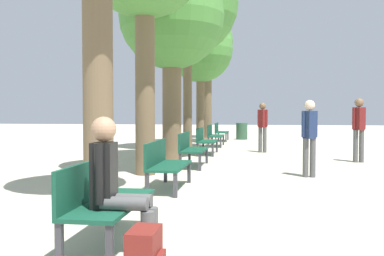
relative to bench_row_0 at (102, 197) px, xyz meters
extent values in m
cube|color=#144733|center=(0.10, 0.00, -0.07)|extent=(0.55, 1.52, 0.04)
cube|color=#144733|center=(-0.15, 0.00, 0.16)|extent=(0.04, 1.52, 0.41)
cube|color=#38383D|center=(0.33, -0.72, -0.28)|extent=(0.06, 0.06, 0.39)
cube|color=#38383D|center=(0.33, 0.72, -0.28)|extent=(0.06, 0.06, 0.39)
cube|color=#38383D|center=(-0.13, -0.72, -0.28)|extent=(0.06, 0.06, 0.39)
cube|color=#38383D|center=(-0.13, 0.72, -0.28)|extent=(0.06, 0.06, 0.39)
cube|color=#144733|center=(0.10, 3.08, -0.07)|extent=(0.55, 1.52, 0.04)
cube|color=#144733|center=(-0.15, 3.08, 0.16)|extent=(0.04, 1.52, 0.41)
cube|color=#38383D|center=(0.33, 2.36, -0.28)|extent=(0.06, 0.06, 0.39)
cube|color=#38383D|center=(0.33, 3.79, -0.28)|extent=(0.06, 0.06, 0.39)
cube|color=#38383D|center=(-0.13, 2.36, -0.28)|extent=(0.06, 0.06, 0.39)
cube|color=#38383D|center=(-0.13, 3.79, -0.28)|extent=(0.06, 0.06, 0.39)
cube|color=#144733|center=(0.10, 6.15, -0.07)|extent=(0.55, 1.52, 0.04)
cube|color=#144733|center=(-0.15, 6.15, 0.16)|extent=(0.04, 1.52, 0.41)
cube|color=#38383D|center=(0.33, 5.43, -0.28)|extent=(0.06, 0.06, 0.39)
cube|color=#38383D|center=(0.33, 6.87, -0.28)|extent=(0.06, 0.06, 0.39)
cube|color=#38383D|center=(-0.13, 5.43, -0.28)|extent=(0.06, 0.06, 0.39)
cube|color=#38383D|center=(-0.13, 6.87, -0.28)|extent=(0.06, 0.06, 0.39)
cube|color=#144733|center=(0.10, 9.23, -0.07)|extent=(0.55, 1.52, 0.04)
cube|color=#144733|center=(-0.15, 9.23, 0.16)|extent=(0.04, 1.52, 0.41)
cube|color=#38383D|center=(0.33, 8.51, -0.28)|extent=(0.06, 0.06, 0.39)
cube|color=#38383D|center=(0.33, 9.94, -0.28)|extent=(0.06, 0.06, 0.39)
cube|color=#38383D|center=(-0.13, 8.51, -0.28)|extent=(0.06, 0.06, 0.39)
cube|color=#38383D|center=(-0.13, 9.94, -0.28)|extent=(0.06, 0.06, 0.39)
cube|color=#144733|center=(0.10, 12.30, -0.07)|extent=(0.55, 1.52, 0.04)
cube|color=#144733|center=(-0.15, 12.30, 0.16)|extent=(0.04, 1.52, 0.41)
cube|color=#38383D|center=(0.33, 11.59, -0.28)|extent=(0.06, 0.06, 0.39)
cube|color=#38383D|center=(0.33, 13.02, -0.28)|extent=(0.06, 0.06, 0.39)
cube|color=#38383D|center=(-0.13, 11.59, -0.28)|extent=(0.06, 0.06, 0.39)
cube|color=#38383D|center=(-0.13, 13.02, -0.28)|extent=(0.06, 0.06, 0.39)
cube|color=#144733|center=(0.10, 15.38, -0.07)|extent=(0.55, 1.52, 0.04)
cube|color=#144733|center=(-0.15, 15.38, 0.16)|extent=(0.04, 1.52, 0.41)
cube|color=#38383D|center=(0.33, 14.66, -0.28)|extent=(0.06, 0.06, 0.39)
cube|color=#38383D|center=(0.33, 16.09, -0.28)|extent=(0.06, 0.06, 0.39)
cube|color=#38383D|center=(-0.13, 14.66, -0.28)|extent=(0.06, 0.06, 0.39)
cube|color=#38383D|center=(-0.13, 16.09, -0.28)|extent=(0.06, 0.06, 0.39)
cylinder|color=brown|center=(-0.76, 1.93, 1.41)|extent=(0.45, 0.45, 3.77)
cylinder|color=brown|center=(-0.76, 4.71, 1.49)|extent=(0.42, 0.42, 3.93)
cylinder|color=brown|center=(-0.76, 7.72, 1.13)|extent=(0.54, 0.54, 3.21)
sphere|color=#478438|center=(-0.76, 7.72, 3.55)|extent=(2.97, 2.97, 2.97)
cylinder|color=brown|center=(-0.76, 10.61, 1.57)|extent=(0.31, 0.31, 4.10)
sphere|color=#478438|center=(-0.76, 10.61, 4.59)|extent=(3.53, 3.53, 3.53)
cylinder|color=brown|center=(-0.76, 14.21, 1.15)|extent=(0.35, 0.35, 3.25)
sphere|color=#478438|center=(-0.76, 14.21, 3.55)|extent=(2.81, 2.81, 2.81)
cylinder|color=brown|center=(-0.76, 17.06, 1.61)|extent=(0.43, 0.43, 4.18)
sphere|color=#478438|center=(-0.76, 17.06, 4.40)|extent=(2.53, 2.53, 2.53)
cylinder|color=#4C4C4C|center=(0.35, -0.37, 0.02)|extent=(0.44, 0.13, 0.13)
cylinder|color=#4C4C4C|center=(0.57, -0.37, -0.26)|extent=(0.13, 0.13, 0.43)
cylinder|color=#4C4C4C|center=(0.35, -0.21, 0.02)|extent=(0.44, 0.13, 0.13)
cylinder|color=#4C4C4C|center=(0.57, -0.21, -0.26)|extent=(0.13, 0.13, 0.43)
cube|color=black|center=(0.13, -0.29, 0.27)|extent=(0.20, 0.24, 0.63)
cylinder|color=black|center=(0.13, -0.42, 0.30)|extent=(0.09, 0.09, 0.57)
cylinder|color=black|center=(0.13, -0.16, 0.30)|extent=(0.09, 0.09, 0.57)
sphere|color=#A37A5B|center=(0.13, -0.29, 0.71)|extent=(0.24, 0.24, 0.24)
cylinder|color=#4C4C4C|center=(4.22, 7.65, -0.05)|extent=(0.13, 0.13, 0.86)
cylinder|color=#4C4C4C|center=(4.37, 7.65, -0.05)|extent=(0.13, 0.13, 0.86)
cube|color=maroon|center=(4.30, 7.65, 0.68)|extent=(0.29, 0.30, 0.61)
cylinder|color=maroon|center=(4.17, 7.65, 0.70)|extent=(0.09, 0.09, 0.58)
cylinder|color=maroon|center=(4.42, 7.65, 0.70)|extent=(0.09, 0.09, 0.58)
sphere|color=brown|center=(4.30, 7.65, 1.11)|extent=(0.23, 0.23, 0.23)
cylinder|color=#4C4C4C|center=(2.60, 4.82, -0.08)|extent=(0.12, 0.12, 0.80)
cylinder|color=#4C4C4C|center=(2.74, 4.82, -0.08)|extent=(0.12, 0.12, 0.80)
cube|color=navy|center=(2.67, 4.82, 0.60)|extent=(0.27, 0.28, 0.57)
cylinder|color=navy|center=(2.55, 4.82, 0.62)|extent=(0.08, 0.08, 0.54)
cylinder|color=navy|center=(2.79, 4.82, 0.62)|extent=(0.08, 0.08, 0.54)
sphere|color=beige|center=(2.67, 4.82, 1.00)|extent=(0.22, 0.22, 0.22)
cylinder|color=#4C4C4C|center=(1.75, 10.09, -0.06)|extent=(0.12, 0.12, 0.83)
cylinder|color=#4C4C4C|center=(1.90, 10.09, -0.06)|extent=(0.12, 0.12, 0.83)
cube|color=maroon|center=(1.83, 10.09, 0.64)|extent=(0.29, 0.29, 0.59)
cylinder|color=maroon|center=(1.70, 10.09, 0.66)|extent=(0.09, 0.09, 0.56)
cylinder|color=maroon|center=(1.95, 10.09, 0.66)|extent=(0.09, 0.09, 0.56)
sphere|color=brown|center=(1.83, 10.09, 1.06)|extent=(0.22, 0.22, 0.22)
cylinder|color=#2D5138|center=(0.96, 16.62, -0.08)|extent=(0.54, 0.54, 0.80)
camera|label=1|loc=(1.54, -4.18, 0.87)|focal=40.00mm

